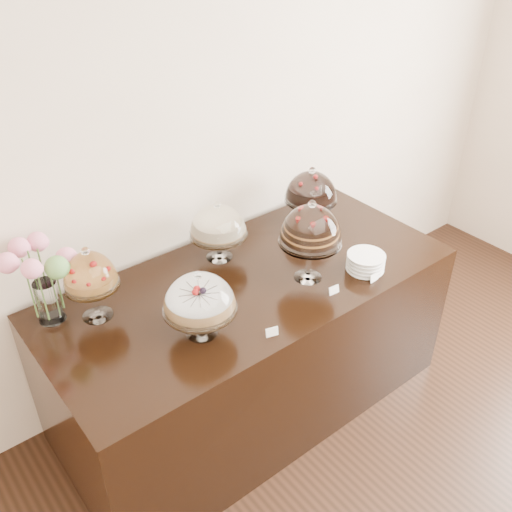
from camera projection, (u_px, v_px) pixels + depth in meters
wall_back at (220, 131)px, 3.13m from camera, size 5.00×0.04×3.00m
display_counter at (251, 344)px, 3.24m from camera, size 2.20×1.00×0.90m
cake_stand_sugar_sponge at (199, 297)px, 2.53m from camera, size 0.34×0.34×0.35m
cake_stand_choco_layer at (311, 228)px, 2.84m from camera, size 0.32×0.32×0.46m
cake_stand_cheesecake at (218, 223)px, 3.05m from camera, size 0.32×0.32×0.35m
cake_stand_dark_choco at (311, 189)px, 3.35m from camera, size 0.32×0.32×0.37m
cake_stand_fruit_tart at (90, 273)px, 2.61m from camera, size 0.26×0.26×0.39m
flower_vase at (42, 272)px, 2.58m from camera, size 0.35×0.31×0.42m
plate_stack at (366, 262)px, 3.04m from camera, size 0.20×0.20×0.09m
price_card_left at (272, 332)px, 2.62m from camera, size 0.06×0.03×0.04m
price_card_right at (374, 277)px, 2.97m from camera, size 0.06×0.02×0.04m
price_card_extra at (334, 290)px, 2.88m from camera, size 0.06×0.02×0.04m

